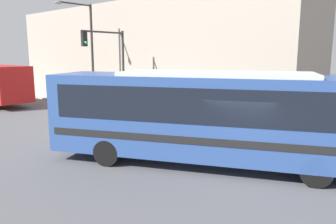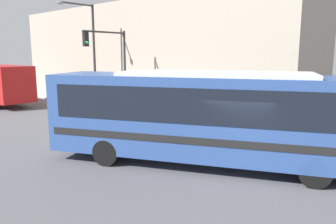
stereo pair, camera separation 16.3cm
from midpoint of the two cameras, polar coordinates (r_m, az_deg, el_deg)
ground_plane at (r=11.36m, az=12.10°, el=-10.18°), size 120.00×120.00×0.00m
sidewalk at (r=29.61m, az=-17.43°, el=2.26°), size 2.79×70.00×0.12m
building_facade at (r=28.12m, az=-4.61°, el=10.15°), size 6.00×28.05×7.81m
city_bus at (r=11.38m, az=7.68°, el=-0.12°), size 7.13×11.55×3.29m
fire_hydrant at (r=17.08m, az=10.75°, el=-1.48°), size 0.26×0.35×0.77m
traffic_light_pole at (r=21.58m, az=-10.34°, el=9.54°), size 3.28×0.35×5.23m
parking_meter at (r=19.81m, az=-1.28°, el=1.80°), size 0.14×0.14×1.32m
street_lamp at (r=24.90m, az=-14.04°, el=11.18°), size 2.92×0.28×7.25m
pedestrian_near_corner at (r=19.13m, az=8.48°, el=1.18°), size 0.34×0.34×1.63m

